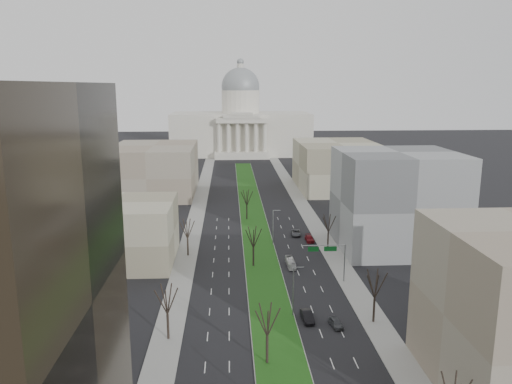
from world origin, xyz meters
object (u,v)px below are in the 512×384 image
object	(u,v)px
car_grey_far	(296,233)
car_grey_near	(336,323)
car_black	(307,316)
box_van	(291,263)
car_red	(309,239)

from	to	relation	value
car_grey_far	car_grey_near	bearing A→B (deg)	-85.87
car_black	car_grey_near	bearing A→B (deg)	-33.04
car_grey_near	box_van	size ratio (longest dim) A/B	0.62
car_grey_near	box_van	bearing A→B (deg)	88.85
car_red	car_black	bearing A→B (deg)	-100.30
car_grey_near	car_red	xyz separation A→B (m)	(3.09, 46.90, 0.03)
car_red	car_grey_far	size ratio (longest dim) A/B	0.95
box_van	car_grey_far	bearing A→B (deg)	78.07
car_grey_near	box_van	distance (m)	29.03
car_red	box_van	distance (m)	19.54
car_red	car_grey_far	xyz separation A→B (m)	(-2.84, 5.37, 0.01)
car_grey_near	car_grey_far	world-z (taller)	car_grey_far
car_grey_near	car_black	distance (m)	5.10
car_grey_near	car_black	xyz separation A→B (m)	(-4.43, 2.52, 0.13)
car_black	car_grey_far	xyz separation A→B (m)	(4.68, 49.74, -0.10)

